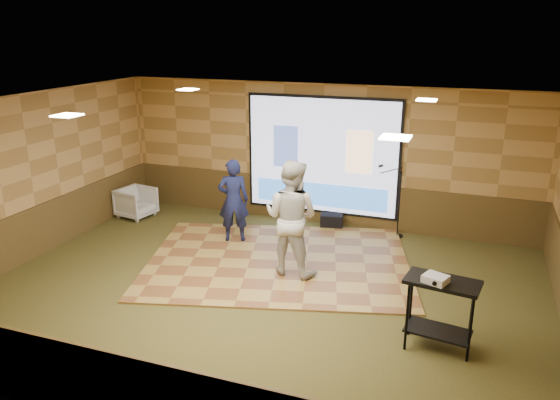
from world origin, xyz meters
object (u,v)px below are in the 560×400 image
(projector_screen, at_px, (322,157))
(banquet_chair, at_px, (136,203))
(dance_floor, at_px, (278,261))
(player_right, at_px, (291,217))
(player_left, at_px, (233,200))
(duffel_bag, at_px, (332,221))
(av_table, at_px, (441,301))
(projector, at_px, (436,279))
(mic_stand, at_px, (396,213))

(projector_screen, height_order, banquet_chair, projector_screen)
(dance_floor, bearing_deg, player_right, -45.69)
(dance_floor, relative_size, player_left, 2.83)
(banquet_chair, bearing_deg, duffel_bag, -68.88)
(player_right, height_order, duffel_bag, player_right)
(player_left, relative_size, duffel_bag, 3.57)
(banquet_chair, bearing_deg, dance_floor, -97.71)
(player_left, xyz_separation_m, player_right, (1.54, -1.01, 0.17))
(dance_floor, distance_m, banquet_chair, 4.05)
(av_table, bearing_deg, duffel_bag, 122.42)
(banquet_chair, bearing_deg, player_right, -100.93)
(projector_screen, relative_size, projector, 11.33)
(mic_stand, distance_m, banquet_chair, 5.71)
(player_left, distance_m, player_right, 1.85)
(dance_floor, relative_size, player_right, 2.34)
(projector_screen, xyz_separation_m, player_right, (0.23, -2.65, -0.44))
(projector, relative_size, duffel_bag, 0.63)
(dance_floor, distance_m, mic_stand, 2.75)
(player_left, xyz_separation_m, av_table, (4.13, -2.50, -0.16))
(projector_screen, height_order, duffel_bag, projector_screen)
(av_table, bearing_deg, projector, -133.43)
(dance_floor, height_order, projector, projector)
(projector_screen, xyz_separation_m, duffel_bag, (0.30, -0.19, -1.33))
(mic_stand, bearing_deg, av_table, -89.86)
(av_table, xyz_separation_m, banquet_chair, (-6.81, 3.10, -0.36))
(player_right, distance_m, duffel_bag, 2.62)
(av_table, distance_m, duffel_bag, 4.72)
(player_right, xyz_separation_m, projector, (2.50, -1.59, 0.00))
(player_left, bearing_deg, player_right, 123.98)
(projector_screen, bearing_deg, banquet_chair, -165.38)
(dance_floor, xyz_separation_m, av_table, (2.96, -1.88, 0.68))
(dance_floor, bearing_deg, duffel_bag, 77.79)
(player_left, height_order, banquet_chair, player_left)
(mic_stand, bearing_deg, projector_screen, 155.43)
(player_left, xyz_separation_m, projector, (4.04, -2.60, 0.18))
(projector, bearing_deg, player_left, 168.56)
(projector_screen, distance_m, projector, 5.05)
(projector, bearing_deg, duffel_bag, 142.22)
(dance_floor, bearing_deg, banquet_chair, 162.42)
(av_table, bearing_deg, player_right, 150.00)
(mic_stand, bearing_deg, projector, -91.40)
(player_right, distance_m, av_table, 3.00)
(projector_screen, bearing_deg, dance_floor, -93.73)
(projector, bearing_deg, projector_screen, 144.07)
(player_left, xyz_separation_m, duffel_bag, (1.62, 1.45, -0.72))
(player_right, bearing_deg, banquet_chair, -13.03)
(player_left, xyz_separation_m, mic_stand, (2.96, 1.40, -0.37))
(projector_screen, bearing_deg, av_table, -55.82)
(player_left, relative_size, player_right, 0.83)
(duffel_bag, bearing_deg, banquet_chair, -168.74)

